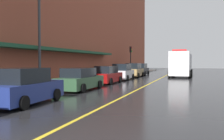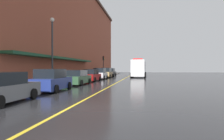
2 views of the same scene
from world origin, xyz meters
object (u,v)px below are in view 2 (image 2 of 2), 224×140
at_px(parked_car_2, 78,78).
at_px(parked_car_5, 107,73).
at_px(parked_car_3, 91,76).
at_px(traffic_light_near, 103,62).
at_px(parked_car_1, 52,81).
at_px(parked_car_6, 110,73).
at_px(street_lamp_left, 52,44).
at_px(parked_car_0, 2,89).
at_px(box_truck, 139,69).
at_px(parked_car_4, 100,74).
at_px(parking_meter_1, 46,77).

xyz_separation_m(parked_car_2, parked_car_5, (0.10, 16.90, 0.11)).
bearing_deg(parked_car_5, parked_car_3, 179.03).
bearing_deg(traffic_light_near, parked_car_2, -86.36).
height_order(parked_car_1, parked_car_6, parked_car_6).
bearing_deg(street_lamp_left, traffic_light_near, 88.35).
xyz_separation_m(parked_car_0, street_lamp_left, (-1.91, 9.92, 3.62)).
bearing_deg(parked_car_2, parked_car_1, -179.25).
bearing_deg(parked_car_1, parked_car_2, -2.15).
height_order(parked_car_6, traffic_light_near, traffic_light_near).
distance_m(parked_car_0, parked_car_5, 28.95).
distance_m(parked_car_0, parked_car_1, 5.73).
height_order(box_truck, traffic_light_near, traffic_light_near).
bearing_deg(street_lamp_left, box_truck, 68.86).
bearing_deg(parked_car_6, traffic_light_near, 138.72).
bearing_deg(parked_car_6, parked_car_0, -179.71).
bearing_deg(parked_car_1, parked_car_3, -2.11).
height_order(parked_car_6, street_lamp_left, street_lamp_left).
bearing_deg(box_truck, parked_car_4, -36.14).
relative_size(parked_car_1, box_truck, 0.59).
bearing_deg(parked_car_2, box_truck, -17.18).
distance_m(parked_car_2, parked_car_6, 22.25).
bearing_deg(parked_car_6, parked_car_4, -179.03).
height_order(parked_car_2, street_lamp_left, street_lamp_left).
bearing_deg(parked_car_5, traffic_light_near, 19.53).
relative_size(parked_car_4, parked_car_6, 0.99).
relative_size(parked_car_2, parked_car_6, 1.09).
xyz_separation_m(parked_car_2, parking_meter_1, (-1.39, -4.59, 0.28)).
xyz_separation_m(parked_car_5, parking_meter_1, (-1.49, -21.49, 0.17)).
xyz_separation_m(parked_car_3, parked_car_6, (-0.06, 16.27, 0.06)).
height_order(parked_car_1, parked_car_2, parked_car_1).
bearing_deg(parked_car_2, parked_car_0, -179.47).
bearing_deg(parked_car_2, parked_car_5, 0.54).
xyz_separation_m(parked_car_2, parked_car_3, (0.01, 5.98, 0.02)).
height_order(parked_car_4, box_truck, box_truck).
xyz_separation_m(parked_car_1, parked_car_2, (0.01, 6.32, -0.06)).
distance_m(parked_car_0, parking_meter_1, 7.58).
distance_m(parked_car_3, parked_car_5, 10.92).
distance_m(parked_car_1, parked_car_5, 23.22).
bearing_deg(parked_car_4, parked_car_3, 178.40).
bearing_deg(parked_car_6, parked_car_2, -179.54).
bearing_deg(parked_car_2, street_lamp_left, 137.87).
relative_size(parked_car_6, street_lamp_left, 0.64).
xyz_separation_m(parked_car_6, box_truck, (6.33, -3.01, 0.89)).
height_order(parked_car_2, traffic_light_near, traffic_light_near).
bearing_deg(box_truck, parked_car_6, -113.89).
distance_m(parked_car_2, box_truck, 20.26).
xyz_separation_m(parked_car_3, parked_car_5, (0.09, 10.91, 0.09)).
height_order(parked_car_0, parked_car_5, parked_car_5).
distance_m(parked_car_4, parking_meter_1, 15.87).
relative_size(parked_car_1, traffic_light_near, 1.09).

